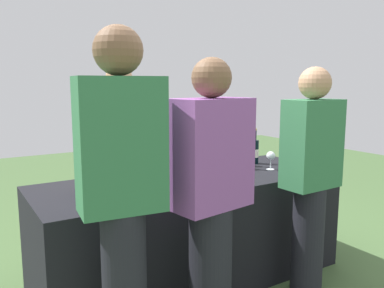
{
  "coord_description": "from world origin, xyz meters",
  "views": [
    {
      "loc": [
        -1.47,
        -2.37,
        1.45
      ],
      "look_at": [
        0.0,
        0.0,
        1.02
      ],
      "focal_mm": 37.09,
      "sensor_mm": 36.0,
      "label": 1
    }
  ],
  "objects_px": {
    "wine_glass_0": "(135,182)",
    "wine_glass_1": "(167,173)",
    "wine_bottle_0": "(157,161)",
    "guest_2": "(311,176)",
    "wine_glass_2": "(214,166)",
    "guest_1": "(211,196)",
    "guest_0": "(122,193)",
    "wine_bottle_3": "(238,152)",
    "wine_glass_3": "(271,157)",
    "wine_bottle_1": "(209,156)",
    "ice_bucket": "(92,177)",
    "wine_bottle_2": "(234,154)",
    "wine_bottle_4": "(255,151)",
    "wine_glass_4": "(286,157)",
    "server_pouring": "(121,155)"
  },
  "relations": [
    {
      "from": "wine_glass_2",
      "to": "server_pouring",
      "type": "relative_size",
      "value": 0.09
    },
    {
      "from": "wine_glass_2",
      "to": "ice_bucket",
      "type": "bearing_deg",
      "value": 170.31
    },
    {
      "from": "wine_bottle_4",
      "to": "wine_bottle_0",
      "type": "bearing_deg",
      "value": 179.65
    },
    {
      "from": "wine_glass_2",
      "to": "wine_glass_4",
      "type": "height_order",
      "value": "wine_glass_2"
    },
    {
      "from": "wine_bottle_0",
      "to": "server_pouring",
      "type": "distance_m",
      "value": 0.54
    },
    {
      "from": "guest_1",
      "to": "wine_bottle_0",
      "type": "bearing_deg",
      "value": 74.49
    },
    {
      "from": "guest_0",
      "to": "guest_1",
      "type": "xyz_separation_m",
      "value": [
        0.5,
        -0.01,
        -0.09
      ]
    },
    {
      "from": "wine_bottle_1",
      "to": "wine_glass_0",
      "type": "bearing_deg",
      "value": -154.86
    },
    {
      "from": "wine_glass_2",
      "to": "ice_bucket",
      "type": "relative_size",
      "value": 0.69
    },
    {
      "from": "wine_bottle_2",
      "to": "wine_glass_2",
      "type": "bearing_deg",
      "value": -148.41
    },
    {
      "from": "wine_glass_2",
      "to": "ice_bucket",
      "type": "distance_m",
      "value": 0.85
    },
    {
      "from": "wine_bottle_0",
      "to": "wine_bottle_2",
      "type": "height_order",
      "value": "wine_bottle_0"
    },
    {
      "from": "wine_glass_2",
      "to": "server_pouring",
      "type": "bearing_deg",
      "value": 114.97
    },
    {
      "from": "wine_bottle_0",
      "to": "wine_glass_4",
      "type": "relative_size",
      "value": 2.45
    },
    {
      "from": "wine_bottle_0",
      "to": "guest_1",
      "type": "relative_size",
      "value": 0.2
    },
    {
      "from": "wine_bottle_1",
      "to": "wine_bottle_3",
      "type": "bearing_deg",
      "value": 0.68
    },
    {
      "from": "wine_bottle_1",
      "to": "ice_bucket",
      "type": "relative_size",
      "value": 1.54
    },
    {
      "from": "guest_0",
      "to": "wine_glass_3",
      "type": "bearing_deg",
      "value": 27.66
    },
    {
      "from": "wine_bottle_0",
      "to": "guest_2",
      "type": "height_order",
      "value": "guest_2"
    },
    {
      "from": "wine_glass_1",
      "to": "guest_1",
      "type": "distance_m",
      "value": 0.54
    },
    {
      "from": "wine_glass_1",
      "to": "server_pouring",
      "type": "xyz_separation_m",
      "value": [
        0.01,
        0.83,
        -0.01
      ]
    },
    {
      "from": "wine_bottle_3",
      "to": "guest_0",
      "type": "height_order",
      "value": "guest_0"
    },
    {
      "from": "wine_bottle_2",
      "to": "wine_bottle_4",
      "type": "relative_size",
      "value": 1.05
    },
    {
      "from": "wine_glass_1",
      "to": "wine_glass_2",
      "type": "distance_m",
      "value": 0.39
    },
    {
      "from": "wine_glass_4",
      "to": "guest_0",
      "type": "distance_m",
      "value": 1.69
    },
    {
      "from": "wine_bottle_0",
      "to": "guest_2",
      "type": "distance_m",
      "value": 1.08
    },
    {
      "from": "ice_bucket",
      "to": "wine_bottle_4",
      "type": "bearing_deg",
      "value": 5.11
    },
    {
      "from": "wine_bottle_3",
      "to": "wine_glass_3",
      "type": "relative_size",
      "value": 2.16
    },
    {
      "from": "wine_bottle_4",
      "to": "wine_glass_0",
      "type": "bearing_deg",
      "value": -163.76
    },
    {
      "from": "wine_bottle_0",
      "to": "ice_bucket",
      "type": "height_order",
      "value": "wine_bottle_0"
    },
    {
      "from": "wine_glass_2",
      "to": "guest_2",
      "type": "height_order",
      "value": "guest_2"
    },
    {
      "from": "wine_glass_3",
      "to": "server_pouring",
      "type": "height_order",
      "value": "server_pouring"
    },
    {
      "from": "guest_0",
      "to": "guest_1",
      "type": "bearing_deg",
      "value": 5.34
    },
    {
      "from": "wine_bottle_4",
      "to": "ice_bucket",
      "type": "xyz_separation_m",
      "value": [
        -1.45,
        -0.13,
        -0.01
      ]
    },
    {
      "from": "wine_bottle_0",
      "to": "wine_glass_4",
      "type": "distance_m",
      "value": 1.05
    },
    {
      "from": "wine_bottle_2",
      "to": "guest_2",
      "type": "distance_m",
      "value": 0.73
    },
    {
      "from": "wine_bottle_1",
      "to": "wine_glass_0",
      "type": "distance_m",
      "value": 0.88
    },
    {
      "from": "wine_bottle_0",
      "to": "guest_0",
      "type": "bearing_deg",
      "value": -126.31
    },
    {
      "from": "wine_glass_3",
      "to": "guest_0",
      "type": "relative_size",
      "value": 0.09
    },
    {
      "from": "wine_glass_0",
      "to": "wine_glass_1",
      "type": "relative_size",
      "value": 0.97
    },
    {
      "from": "wine_bottle_1",
      "to": "guest_0",
      "type": "bearing_deg",
      "value": -142.28
    },
    {
      "from": "server_pouring",
      "to": "guest_0",
      "type": "distance_m",
      "value": 1.45
    },
    {
      "from": "wine_bottle_3",
      "to": "guest_2",
      "type": "xyz_separation_m",
      "value": [
        -0.02,
        -0.8,
        -0.04
      ]
    },
    {
      "from": "wine_glass_3",
      "to": "guest_1",
      "type": "xyz_separation_m",
      "value": [
        -0.97,
        -0.57,
        -0.03
      ]
    },
    {
      "from": "server_pouring",
      "to": "wine_bottle_0",
      "type": "bearing_deg",
      "value": 92.37
    },
    {
      "from": "wine_glass_4",
      "to": "guest_2",
      "type": "xyz_separation_m",
      "value": [
        -0.27,
        -0.5,
        -0.02
      ]
    },
    {
      "from": "wine_bottle_2",
      "to": "guest_1",
      "type": "height_order",
      "value": "guest_1"
    },
    {
      "from": "ice_bucket",
      "to": "wine_bottle_2",
      "type": "bearing_deg",
      "value": 3.36
    },
    {
      "from": "wine_bottle_4",
      "to": "server_pouring",
      "type": "distance_m",
      "value": 1.13
    },
    {
      "from": "wine_glass_2",
      "to": "guest_1",
      "type": "relative_size",
      "value": 0.09
    }
  ]
}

